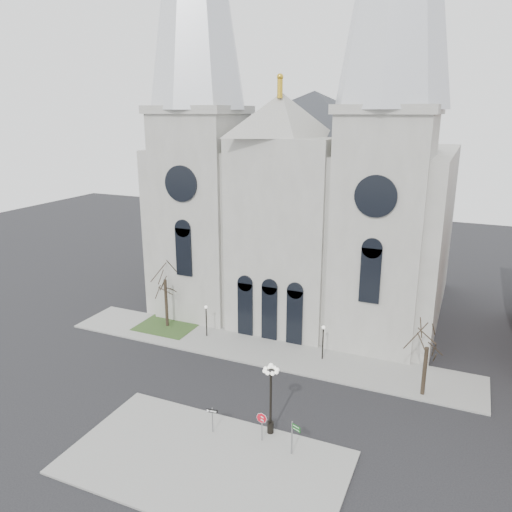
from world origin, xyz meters
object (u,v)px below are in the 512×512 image
at_px(one_way_sign, 212,415).
at_px(street_name_sign, 293,436).
at_px(stop_sign, 262,421).
at_px(globe_lamp, 271,390).

relative_size(one_way_sign, street_name_sign, 0.78).
bearing_deg(street_name_sign, stop_sign, -169.20).
bearing_deg(one_way_sign, stop_sign, -0.68).
height_order(stop_sign, globe_lamp, globe_lamp).
relative_size(globe_lamp, one_way_sign, 2.83).
bearing_deg(street_name_sign, globe_lamp, 167.58).
distance_m(globe_lamp, one_way_sign, 4.56).
bearing_deg(globe_lamp, one_way_sign, -157.65).
bearing_deg(stop_sign, street_name_sign, 9.87).
relative_size(globe_lamp, street_name_sign, 2.22).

